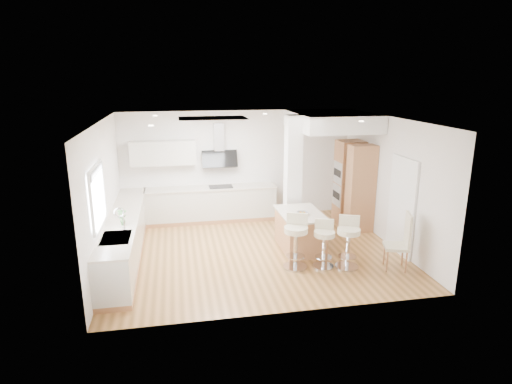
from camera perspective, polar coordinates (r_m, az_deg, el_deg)
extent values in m
plane|color=#AC7740|center=(9.26, 0.00, -7.92)|extent=(6.00, 6.00, 0.00)
cube|color=white|center=(9.26, 0.00, -7.92)|extent=(6.00, 5.00, 0.02)
cube|color=white|center=(11.21, -2.40, 3.68)|extent=(6.00, 0.04, 2.80)
cube|color=white|center=(8.77, -19.62, -0.48)|extent=(0.04, 5.00, 2.80)
cube|color=white|center=(9.80, 17.50, 1.29)|extent=(0.04, 5.00, 2.80)
cube|color=white|center=(9.04, -5.78, 9.65)|extent=(1.40, 0.95, 0.05)
cube|color=white|center=(9.04, -5.78, 9.56)|extent=(1.25, 0.80, 0.03)
cylinder|color=white|center=(9.91, -13.29, 9.87)|extent=(0.10, 0.10, 0.02)
cylinder|color=white|center=(7.92, -13.81, 8.59)|extent=(0.10, 0.10, 0.02)
cylinder|color=white|center=(10.12, 1.21, 10.37)|extent=(0.10, 0.10, 0.02)
cylinder|color=white|center=(10.07, 10.33, 10.10)|extent=(0.10, 0.10, 0.02)
cylinder|color=white|center=(8.69, 13.88, 9.13)|extent=(0.10, 0.10, 0.02)
cube|color=white|center=(7.85, -20.43, -0.46)|extent=(0.03, 1.15, 0.95)
cube|color=white|center=(7.73, -20.70, 3.15)|extent=(0.04, 1.28, 0.06)
cube|color=white|center=(7.99, -20.03, -3.94)|extent=(0.04, 1.28, 0.06)
cube|color=white|center=(7.27, -21.10, -1.73)|extent=(0.04, 0.06, 0.95)
cube|color=white|center=(8.43, -19.72, 0.65)|extent=(0.04, 0.06, 0.95)
cube|color=#9A9CA1|center=(7.74, -20.54, 2.62)|extent=(0.03, 1.18, 0.14)
cube|color=#463D37|center=(9.39, 18.92, -1.95)|extent=(0.02, 0.90, 2.00)
cube|color=white|center=(9.39, 18.84, -1.96)|extent=(0.05, 1.00, 2.10)
cube|color=#B87C4E|center=(9.40, -16.85, -7.93)|extent=(0.60, 4.50, 0.10)
cube|color=beige|center=(9.24, -17.05, -5.48)|extent=(0.60, 4.50, 0.76)
cube|color=beige|center=(9.11, -17.25, -3.12)|extent=(0.63, 4.50, 0.04)
cube|color=#B5B6BA|center=(7.94, -18.18, -5.85)|extent=(0.50, 0.75, 0.02)
cube|color=#B5B6BA|center=(7.79, -18.31, -6.66)|extent=(0.40, 0.34, 0.10)
cube|color=#B5B6BA|center=(8.12, -18.00, -5.73)|extent=(0.40, 0.34, 0.10)
cylinder|color=silver|center=(8.14, -17.20, -3.82)|extent=(0.02, 0.02, 0.36)
torus|color=silver|center=(8.10, -17.80, -2.63)|extent=(0.18, 0.02, 0.18)
imported|color=#467C3F|center=(8.49, -17.43, -3.17)|extent=(0.17, 0.12, 0.33)
cube|color=#B87C4E|center=(11.19, -5.90, -3.58)|extent=(3.30, 0.60, 0.10)
cube|color=beige|center=(11.06, -5.96, -1.47)|extent=(3.30, 0.60, 0.76)
cube|color=beige|center=(10.95, -6.02, 0.54)|extent=(3.33, 0.63, 0.04)
cube|color=black|center=(10.97, -4.72, 0.73)|extent=(0.60, 0.40, 0.01)
cube|color=beige|center=(10.86, -12.29, 5.11)|extent=(1.60, 0.34, 0.60)
cube|color=#B5B6BA|center=(10.92, -4.98, 7.32)|extent=(0.25, 0.18, 0.70)
cube|color=black|center=(10.93, -4.87, 4.41)|extent=(0.90, 0.26, 0.44)
cube|color=white|center=(9.94, 4.93, 2.14)|extent=(0.35, 0.35, 2.80)
cube|color=white|center=(10.49, 10.02, 9.30)|extent=(1.78, 2.20, 0.40)
cube|color=#B87C4E|center=(11.06, 12.28, 1.32)|extent=(0.62, 0.62, 2.10)
cube|color=#B87C4E|center=(10.44, 13.76, 0.41)|extent=(0.62, 0.40, 2.10)
cube|color=#B5B6BA|center=(10.89, 10.85, 2.53)|extent=(0.02, 0.55, 0.55)
cube|color=#B5B6BA|center=(11.03, 10.70, -0.41)|extent=(0.02, 0.55, 0.55)
cube|color=black|center=(10.88, 10.80, 2.53)|extent=(0.01, 0.45, 0.18)
cube|color=black|center=(11.02, 10.65, -0.41)|extent=(0.01, 0.45, 0.18)
cube|color=#B87C4E|center=(9.34, 5.90, -5.24)|extent=(0.83, 1.28, 0.78)
cube|color=beige|center=(9.20, 5.96, -2.86)|extent=(0.90, 1.35, 0.04)
imported|color=slate|center=(9.06, 6.23, -2.84)|extent=(0.24, 0.24, 0.06)
sphere|color=#C57117|center=(9.07, 6.45, -2.80)|extent=(0.06, 0.06, 0.06)
sphere|color=#C57117|center=(9.07, 5.97, -2.80)|extent=(0.06, 0.06, 0.06)
sphere|color=olive|center=(9.03, 6.30, -2.89)|extent=(0.06, 0.06, 0.06)
cylinder|color=silver|center=(8.57, 5.23, -9.87)|extent=(0.62, 0.62, 0.03)
cylinder|color=silver|center=(8.42, 5.29, -7.62)|extent=(0.10, 0.10, 0.71)
cylinder|color=silver|center=(8.48, 5.27, -8.50)|extent=(0.48, 0.48, 0.02)
cylinder|color=beige|center=(8.27, 5.36, -5.04)|extent=(0.60, 0.60, 0.11)
cube|color=beige|center=(8.38, 5.51, -3.59)|extent=(0.40, 0.21, 0.24)
cylinder|color=silver|center=(8.66, 8.92, -9.74)|extent=(0.53, 0.53, 0.03)
cylinder|color=silver|center=(8.53, 9.01, -7.77)|extent=(0.08, 0.08, 0.63)
cylinder|color=silver|center=(8.58, 8.98, -8.54)|extent=(0.41, 0.41, 0.01)
cylinder|color=beige|center=(8.40, 9.11, -5.53)|extent=(0.50, 0.50, 0.10)
cube|color=beige|center=(8.49, 9.10, -4.25)|extent=(0.36, 0.15, 0.21)
cylinder|color=silver|center=(8.72, 11.99, -9.69)|extent=(0.60, 0.60, 0.03)
cylinder|color=silver|center=(8.58, 12.12, -7.56)|extent=(0.10, 0.10, 0.68)
cylinder|color=silver|center=(8.64, 12.07, -8.40)|extent=(0.47, 0.47, 0.02)
cylinder|color=beige|center=(8.44, 12.27, -5.14)|extent=(0.58, 0.58, 0.10)
cube|color=beige|center=(8.55, 12.33, -3.77)|extent=(0.39, 0.20, 0.23)
cube|color=beige|center=(8.74, 18.16, -6.93)|extent=(0.56, 0.56, 0.06)
cube|color=beige|center=(8.66, 19.61, -4.95)|extent=(0.17, 0.41, 0.71)
cylinder|color=#B87C4E|center=(8.64, 17.08, -8.86)|extent=(0.04, 0.04, 0.43)
cylinder|color=#B87C4E|center=(8.95, 16.71, -7.95)|extent=(0.04, 0.04, 0.43)
cylinder|color=#B87C4E|center=(8.71, 19.39, -8.87)|extent=(0.04, 0.04, 0.43)
cylinder|color=#B87C4E|center=(9.02, 18.93, -7.96)|extent=(0.04, 0.04, 0.43)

